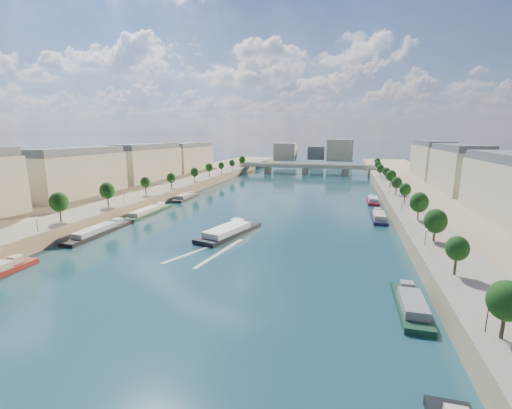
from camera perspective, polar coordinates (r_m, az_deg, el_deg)
The scene contains 17 objects.
ground at distance 152.44m, azimuth 2.21°, elevation -0.62°, with size 700.00×700.00×0.00m, color #0B2C32.
quay_left at distance 181.46m, azimuth -20.57°, elevation 1.43°, with size 44.00×520.00×5.00m, color #9E8460.
quay_right at distance 153.64m, azimuth 29.43°, elevation -1.09°, with size 44.00×520.00×5.00m, color #9E8460.
pave_left at distance 172.85m, azimuth -16.56°, elevation 2.07°, with size 14.00×520.00×0.10m, color gray.
pave_right at distance 149.99m, azimuth 23.99°, elevation 0.13°, with size 14.00×520.00×0.10m, color gray.
trees_left at distance 172.74m, azimuth -15.75°, elevation 3.94°, with size 4.80×268.80×8.26m.
trees_right at distance 158.56m, azimuth 22.89°, elevation 2.79°, with size 4.80×268.80×8.26m.
lamps_left at distance 161.68m, azimuth -17.07°, elevation 2.39°, with size 0.36×200.36×4.28m.
lamps_right at distance 153.72m, azimuth 22.14°, elevation 1.58°, with size 0.36×200.36×4.28m.
buildings_left at distance 196.98m, azimuth -21.96°, elevation 6.18°, with size 16.00×226.00×23.20m.
buildings_right at distance 166.72m, azimuth 33.24°, elevation 4.27°, with size 16.00×226.00×23.20m.
skyline at distance 366.50m, azimuth 10.35°, elevation 8.72°, with size 79.00×42.00×22.00m.
bridge at distance 286.62m, azimuth 8.31°, elevation 6.09°, with size 112.00×12.00×8.15m.
tour_barge at distance 112.68m, azimuth -4.50°, elevation -4.54°, with size 15.38×29.01×3.79m.
wake at distance 98.25m, azimuth -7.71°, elevation -7.72°, with size 14.69×25.86×0.04m.
moored_barges_left at distance 124.62m, azimuth -24.61°, elevation -4.11°, with size 5.00×150.03×3.60m.
moored_barges_right at distance 104.16m, azimuth 21.47°, elevation -6.84°, with size 5.00×162.17×3.60m.
Camera 1 is at (32.37, -45.38, 32.50)m, focal length 24.00 mm.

